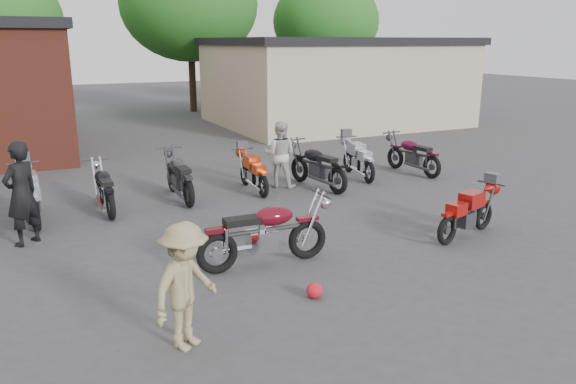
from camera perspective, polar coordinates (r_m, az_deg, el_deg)
name	(u,v)px	position (r m, az deg, el deg)	size (l,w,h in m)	color
ground	(342,270)	(9.31, 5.52, -7.92)	(90.00, 90.00, 0.00)	#38393B
stucco_building	(333,84)	(25.88, 4.62, 10.87)	(10.00, 8.00, 3.50)	gray
tree_2	(190,26)	(30.52, -9.91, 16.31)	(7.04, 7.04, 8.80)	#175617
tree_3	(326,38)	(33.62, 3.83, 15.34)	(6.08, 6.08, 7.60)	#175617
vintage_motorcycle	(266,229)	(9.24, -2.24, -3.78)	(2.21, 0.73, 1.28)	#5A0B16
sportbike	(468,211)	(11.18, 17.81, -1.81)	(1.78, 0.59, 1.03)	#9E110D
helmet	(315,291)	(8.30, 2.71, -9.97)	(0.25, 0.25, 0.23)	red
person_dark	(21,194)	(11.22, -25.46, -0.16)	(0.70, 0.46, 1.92)	black
person_light	(280,155)	(14.24, -0.82, 3.82)	(0.82, 0.64, 1.69)	#B5B6B2
person_tan	(185,286)	(6.90, -10.38, -9.41)	(1.03, 0.59, 1.59)	#93845B
row_bike_1	(30,193)	(12.73, -24.75, -0.10)	(2.06, 0.68, 1.19)	gray
row_bike_2	(104,186)	(12.90, -18.20, 0.57)	(1.94, 0.64, 1.13)	black
row_bike_3	(179,174)	(13.44, -11.00, 1.82)	(2.09, 0.69, 1.21)	#272729
row_bike_4	(253,170)	(13.95, -3.56, 2.20)	(1.80, 0.60, 1.05)	#B3330E
row_bike_5	(317,164)	(14.26, 2.94, 2.90)	(2.15, 0.71, 1.24)	black
row_bike_6	(358,157)	(15.48, 7.13, 3.53)	(1.92, 0.63, 1.12)	#9497A2
row_bike_7	(412,153)	(16.24, 12.52, 3.93)	(2.02, 0.67, 1.17)	#490923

